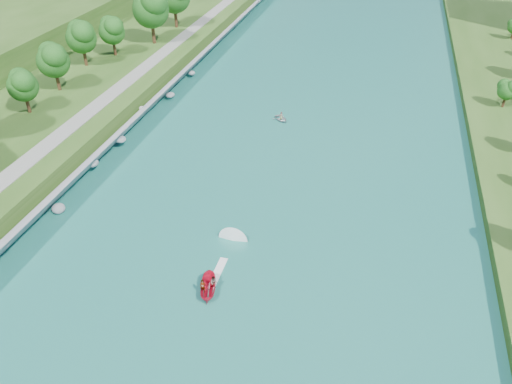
# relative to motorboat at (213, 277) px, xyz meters

# --- Properties ---
(ground) EXTENTS (260.00, 260.00, 0.00)m
(ground) POSITION_rel_motorboat_xyz_m (1.80, -3.64, -0.77)
(ground) COLOR #2D5119
(ground) RESTS_ON ground
(river_water) EXTENTS (55.00, 240.00, 0.10)m
(river_water) POSITION_rel_motorboat_xyz_m (1.80, 16.36, -0.72)
(river_water) COLOR #1B6754
(river_water) RESTS_ON ground
(riprap_bank) EXTENTS (3.75, 236.00, 4.06)m
(riprap_bank) POSITION_rel_motorboat_xyz_m (-24.04, 15.64, 1.01)
(riprap_bank) COLOR slate
(riprap_bank) RESTS_ON ground
(riverside_path) EXTENTS (3.00, 200.00, 0.10)m
(riverside_path) POSITION_rel_motorboat_xyz_m (-30.70, 16.36, 2.78)
(riverside_path) COLOR gray
(riverside_path) RESTS_ON berm_west
(motorboat) EXTENTS (3.60, 18.97, 2.00)m
(motorboat) POSITION_rel_motorboat_xyz_m (0.00, 0.00, 0.00)
(motorboat) COLOR red
(motorboat) RESTS_ON river_water
(raft) EXTENTS (3.80, 3.86, 1.48)m
(raft) POSITION_rel_motorboat_xyz_m (-1.35, 40.13, -0.31)
(raft) COLOR #9A9DA3
(raft) RESTS_ON river_water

